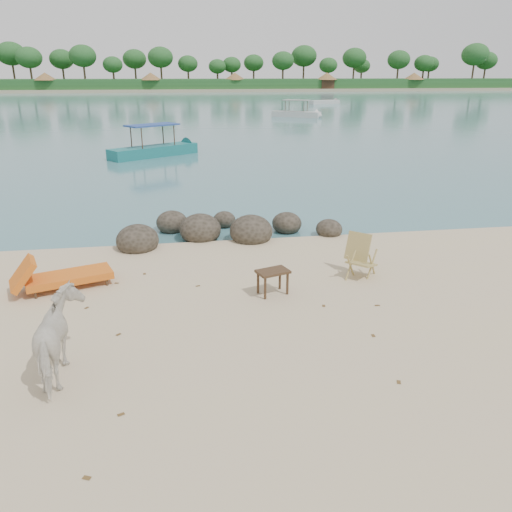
{
  "coord_description": "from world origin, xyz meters",
  "views": [
    {
      "loc": [
        -0.94,
        -7.16,
        4.39
      ],
      "look_at": [
        0.5,
        2.0,
        1.0
      ],
      "focal_mm": 35.0,
      "sensor_mm": 36.0,
      "label": 1
    }
  ],
  "objects": [
    {
      "name": "water",
      "position": [
        0.0,
        90.0,
        0.0
      ],
      "size": [
        400.0,
        400.0,
        0.0
      ],
      "primitive_type": "plane",
      "color": "#3D757B",
      "rests_on": "ground"
    },
    {
      "name": "far_shore",
      "position": [
        0.0,
        170.0,
        0.0
      ],
      "size": [
        420.0,
        90.0,
        1.4
      ],
      "primitive_type": "cube",
      "color": "tan",
      "rests_on": "ground"
    },
    {
      "name": "far_scenery",
      "position": [
        0.03,
        136.7,
        3.14
      ],
      "size": [
        420.0,
        18.0,
        9.5
      ],
      "color": "#1E4C1E",
      "rests_on": "ground"
    },
    {
      "name": "boulders",
      "position": [
        0.03,
        6.42,
        0.19
      ],
      "size": [
        6.34,
        2.9,
        0.9
      ],
      "rotation": [
        0.0,
        0.0,
        -0.11
      ],
      "color": "black",
      "rests_on": "ground"
    },
    {
      "name": "cow",
      "position": [
        -2.81,
        -0.2,
        0.64
      ],
      "size": [
        0.84,
        1.58,
        1.29
      ],
      "primitive_type": "imported",
      "rotation": [
        0.0,
        0.0,
        3.24
      ],
      "color": "white",
      "rests_on": "ground"
    },
    {
      "name": "side_table",
      "position": [
        0.89,
        2.27,
        0.26
      ],
      "size": [
        0.75,
        0.61,
        0.53
      ],
      "primitive_type": null,
      "rotation": [
        0.0,
        0.0,
        0.32
      ],
      "color": "#382516",
      "rests_on": "ground"
    },
    {
      "name": "lounge_chair",
      "position": [
        -3.39,
        3.33,
        0.33
      ],
      "size": [
        2.36,
        1.46,
        0.67
      ],
      "primitive_type": null,
      "rotation": [
        0.0,
        0.0,
        0.33
      ],
      "color": "orange",
      "rests_on": "ground"
    },
    {
      "name": "deck_chair",
      "position": [
        3.05,
        2.88,
        0.48
      ],
      "size": [
        0.91,
        0.91,
        0.96
      ],
      "primitive_type": null,
      "rotation": [
        0.0,
        0.0,
        -0.78
      ],
      "color": "#A08E50",
      "rests_on": "ground"
    },
    {
      "name": "boat_near",
      "position": [
        -2.24,
        22.16,
        1.44
      ],
      "size": [
        5.63,
        4.44,
        2.88
      ],
      "primitive_type": null,
      "rotation": [
        0.0,
        0.0,
        0.6
      ],
      "color": "#176869",
      "rests_on": "water"
    },
    {
      "name": "boat_mid",
      "position": [
        12.14,
        47.83,
        1.45
      ],
      "size": [
        5.69,
        4.43,
        2.9
      ],
      "primitive_type": null,
      "rotation": [
        0.0,
        0.0,
        -0.59
      ],
      "color": "#B8B8B4",
      "rests_on": "water"
    },
    {
      "name": "boat_far",
      "position": [
        22.31,
        71.62,
        0.33
      ],
      "size": [
        5.74,
        3.17,
        0.66
      ],
      "primitive_type": null,
      "rotation": [
        0.0,
        0.0,
        0.36
      ],
      "color": "beige",
      "rests_on": "water"
    },
    {
      "name": "dead_leaves",
      "position": [
        -0.91,
        0.91,
        0.0
      ],
      "size": [
        7.88,
        6.51,
        0.0
      ],
      "color": "brown",
      "rests_on": "ground"
    }
  ]
}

